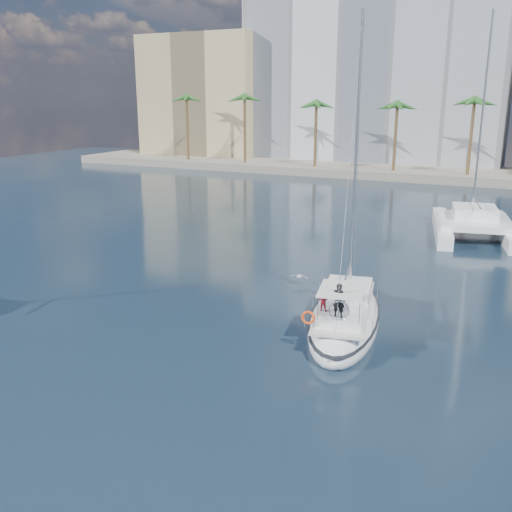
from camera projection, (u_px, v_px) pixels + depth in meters
The scene contains 9 objects.
ground at pixel (247, 318), 30.68m from camera, with size 160.00×160.00×0.00m, color black.
quay at pixel (431, 173), 83.53m from camera, with size 120.00×14.00×1.20m, color gray.
building_modern at pixel (376, 81), 95.30m from camera, with size 42.00×16.00×28.00m, color silver.
building_tan_left at pixel (209, 99), 105.06m from camera, with size 22.00×14.00×22.00m, color tan.
palm_left at pixel (215, 104), 91.51m from camera, with size 3.60×3.60×12.30m.
palm_centre at pixel (433, 106), 77.43m from camera, with size 3.60×3.60×12.30m.
main_sloop at pixel (345, 317), 29.50m from camera, with size 5.59×11.52×16.41m.
catamaran at pixel (474, 222), 48.60m from camera, with size 8.49×13.54×18.30m.
seagull at pixel (299, 276), 36.09m from camera, with size 1.19×0.51×0.22m.
Camera 1 is at (12.76, -25.63, 11.53)m, focal length 40.00 mm.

